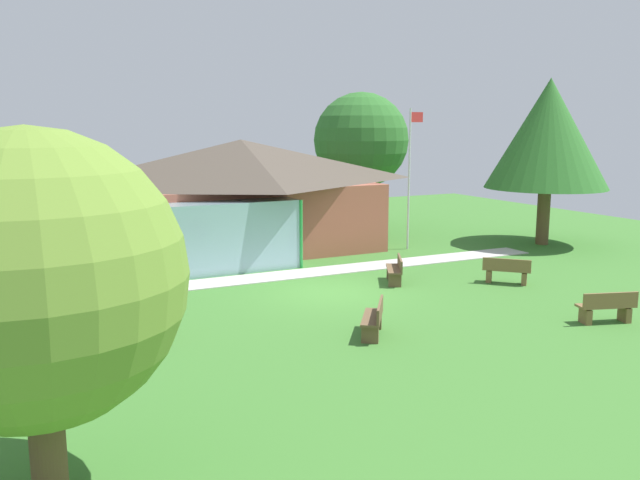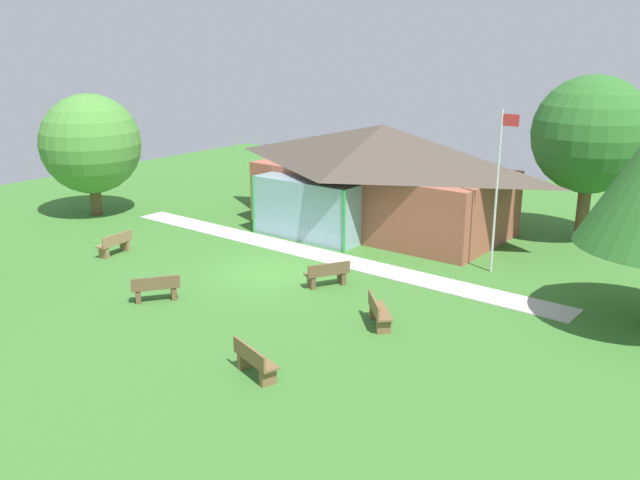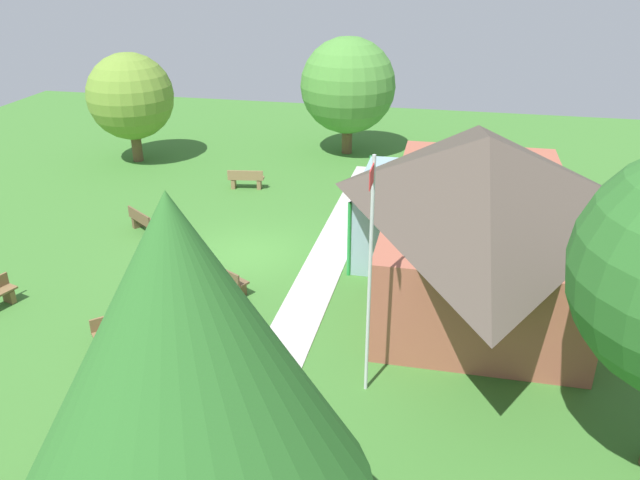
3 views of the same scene
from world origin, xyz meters
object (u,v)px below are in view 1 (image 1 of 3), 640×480
object	(u,v)px
pavilion	(242,195)
bench_front_right	(607,308)
flagpole	(410,173)
tree_lawn_corner	(35,280)
bench_mid_left	(143,323)
tree_behind_pavilion_right	(361,141)
bench_front_center	(374,320)
tree_east_hedge	(548,134)
bench_rear_near_path	(395,271)
bench_mid_right	(507,271)

from	to	relation	value
pavilion	bench_front_right	world-z (taller)	pavilion
flagpole	tree_lawn_corner	distance (m)	19.83
bench_mid_left	pavilion	bearing A→B (deg)	-41.22
flagpole	tree_behind_pavilion_right	world-z (taller)	tree_behind_pavilion_right
flagpole	bench_front_center	size ratio (longest dim) A/B	3.87
tree_behind_pavilion_right	tree_east_hedge	world-z (taller)	tree_east_hedge
bench_front_right	pavilion	bearing A→B (deg)	128.59
bench_rear_near_path	tree_lawn_corner	world-z (taller)	tree_lawn_corner
bench_front_right	tree_lawn_corner	world-z (taller)	tree_lawn_corner
tree_east_hedge	bench_mid_left	bearing A→B (deg)	-163.83
bench_mid_left	tree_east_hedge	world-z (taller)	tree_east_hedge
flagpole	tree_behind_pavilion_right	xyz separation A→B (m)	(1.19, 5.97, 1.15)
bench_mid_left	bench_mid_right	size ratio (longest dim) A/B	1.12
bench_mid_right	tree_lawn_corner	xyz separation A→B (m)	(-14.24, -6.68, 2.67)
bench_mid_right	flagpole	bearing A→B (deg)	130.85
bench_front_right	tree_east_hedge	world-z (taller)	tree_east_hedge
pavilion	tree_behind_pavilion_right	distance (m)	8.60
bench_mid_left	tree_behind_pavilion_right	distance (m)	19.02
pavilion	bench_mid_right	world-z (taller)	pavilion
tree_lawn_corner	tree_behind_pavilion_right	distance (m)	24.99
pavilion	bench_mid_left	world-z (taller)	pavilion
pavilion	tree_behind_pavilion_right	bearing A→B (deg)	25.48
tree_behind_pavilion_right	tree_east_hedge	size ratio (longest dim) A/B	0.95
bench_rear_near_path	bench_mid_right	bearing A→B (deg)	-89.23
flagpole	bench_mid_left	distance (m)	14.33
tree_lawn_corner	tree_behind_pavilion_right	world-z (taller)	tree_behind_pavilion_right
bench_front_right	bench_rear_near_path	world-z (taller)	same
bench_front_right	tree_behind_pavilion_right	size ratio (longest dim) A/B	0.24
bench_mid_left	bench_mid_right	bearing A→B (deg)	-96.64
pavilion	tree_lawn_corner	bearing A→B (deg)	-118.68
tree_behind_pavilion_right	bench_front_center	bearing A→B (deg)	-119.13
tree_lawn_corner	flagpole	bearing A→B (deg)	41.50
bench_rear_near_path	bench_front_center	size ratio (longest dim) A/B	1.03
pavilion	bench_mid_right	xyz separation A→B (m)	(5.76, -8.83, -1.93)
bench_mid_left	tree_lawn_corner	distance (m)	7.28
flagpole	bench_rear_near_path	distance (m)	6.64
bench_rear_near_path	bench_front_center	bearing A→B (deg)	170.95
bench_mid_left	bench_front_center	distance (m)	5.52
pavilion	flagpole	xyz separation A→B (m)	(6.37, -2.37, 0.81)
tree_east_hedge	bench_front_center	bearing A→B (deg)	-150.15
bench_front_right	bench_mid_right	bearing A→B (deg)	98.77
pavilion	flagpole	bearing A→B (deg)	-20.43
tree_lawn_corner	bench_mid_left	bearing A→B (deg)	67.55
bench_mid_left	tree_lawn_corner	world-z (taller)	tree_lawn_corner
pavilion	bench_rear_near_path	distance (m)	7.83
bench_front_center	flagpole	bearing A→B (deg)	-2.68
pavilion	tree_lawn_corner	distance (m)	17.70
pavilion	bench_rear_near_path	world-z (taller)	pavilion
bench_rear_near_path	pavilion	bearing A→B (deg)	49.78
bench_mid_left	bench_mid_right	xyz separation A→B (m)	(11.66, 0.42, 0.00)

